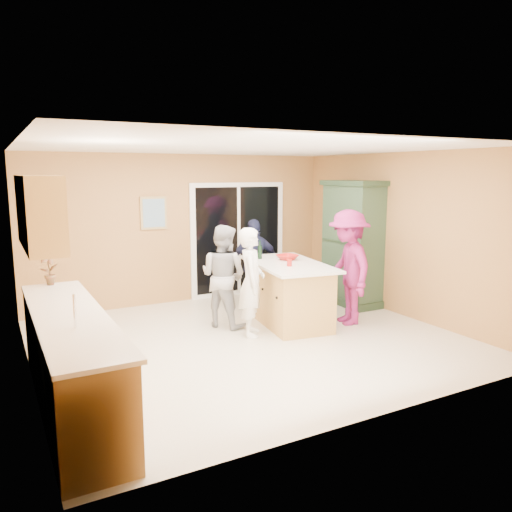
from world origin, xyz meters
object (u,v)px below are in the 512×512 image
woman_grey (223,276)px  woman_navy (255,263)px  kitchen_island (288,295)px  woman_magenta (348,267)px  green_hutch (353,245)px  woman_white (251,282)px

woman_grey → woman_navy: (0.97, 0.80, -0.01)m
woman_grey → kitchen_island: bearing=-141.9°
woman_navy → woman_magenta: bearing=126.6°
green_hutch → woman_white: size_ratio=1.40×
kitchen_island → woman_magenta: bearing=-21.4°
woman_magenta → green_hutch: bearing=152.2°
woman_navy → woman_magenta: 1.75m
woman_white → woman_navy: woman_white is taller
green_hutch → woman_magenta: size_ratio=1.24×
woman_grey → woman_magenta: bearing=-146.9°
woman_navy → kitchen_island: bearing=99.5°
woman_grey → woman_navy: woman_grey is taller
kitchen_island → woman_magenta: woman_magenta is taller
kitchen_island → woman_white: (-0.76, -0.25, 0.33)m
kitchen_island → woman_navy: woman_navy is taller
kitchen_island → woman_navy: (0.03, 1.13, 0.31)m
woman_magenta → woman_navy: bearing=-140.3°
kitchen_island → green_hutch: (1.59, 0.45, 0.61)m
woman_navy → woman_magenta: (0.75, -1.57, 0.12)m
woman_white → woman_grey: 0.60m
green_hutch → woman_navy: bearing=156.4°
woman_grey → woman_magenta: (1.72, -0.77, 0.11)m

